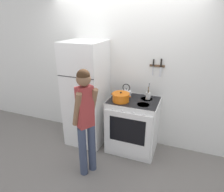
# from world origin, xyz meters

# --- Properties ---
(ground_plane) EXTENTS (14.00, 14.00, 0.00)m
(ground_plane) POSITION_xyz_m (0.00, 0.00, 0.00)
(ground_plane) COLOR slate
(wall_back) EXTENTS (10.00, 0.06, 2.55)m
(wall_back) POSITION_xyz_m (0.00, 0.03, 1.27)
(wall_back) COLOR silver
(wall_back) RESTS_ON ground_plane
(refrigerator) EXTENTS (0.65, 0.67, 1.83)m
(refrigerator) POSITION_xyz_m (-0.56, -0.32, 0.92)
(refrigerator) COLOR white
(refrigerator) RESTS_ON ground_plane
(stove_range) EXTENTS (0.81, 0.65, 0.93)m
(stove_range) POSITION_xyz_m (0.30, -0.33, 0.48)
(stove_range) COLOR white
(stove_range) RESTS_ON ground_plane
(dutch_oven_pot) EXTENTS (0.32, 0.28, 0.16)m
(dutch_oven_pot) POSITION_xyz_m (0.12, -0.43, 1.00)
(dutch_oven_pot) COLOR orange
(dutch_oven_pot) RESTS_ON stove_range
(tea_kettle) EXTENTS (0.21, 0.17, 0.22)m
(tea_kettle) POSITION_xyz_m (0.13, -0.18, 1.00)
(tea_kettle) COLOR silver
(tea_kettle) RESTS_ON stove_range
(utensil_jar) EXTENTS (0.08, 0.08, 0.27)m
(utensil_jar) POSITION_xyz_m (0.50, -0.18, 1.00)
(utensil_jar) COLOR silver
(utensil_jar) RESTS_ON stove_range
(person) EXTENTS (0.36, 0.39, 1.59)m
(person) POSITION_xyz_m (-0.16, -1.09, 0.91)
(person) COLOR #38425B
(person) RESTS_ON ground_plane
(wall_knife_strip) EXTENTS (0.24, 0.03, 0.29)m
(wall_knife_strip) POSITION_xyz_m (0.59, -0.02, 1.46)
(wall_knife_strip) COLOR brown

